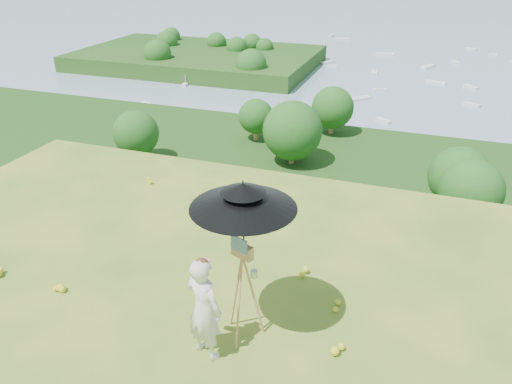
% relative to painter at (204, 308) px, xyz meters
% --- Properties ---
extents(forest_slope, '(140.00, 56.00, 22.00)m').
position_rel_painter_xyz_m(forest_slope, '(-0.49, 34.08, -29.77)').
color(forest_slope, '#0E330E').
rests_on(forest_slope, bay_water).
extents(shoreline_tier, '(170.00, 28.00, 8.00)m').
position_rel_painter_xyz_m(shoreline_tier, '(-0.49, 74.08, -36.77)').
color(shoreline_tier, slate).
rests_on(shoreline_tier, bay_water).
extents(bay_water, '(700.00, 700.00, 0.00)m').
position_rel_painter_xyz_m(bay_water, '(-0.49, 239.08, -34.77)').
color(bay_water, slate).
rests_on(bay_water, ground).
extents(peninsula, '(90.00, 60.00, 12.00)m').
position_rel_painter_xyz_m(peninsula, '(-75.49, 154.08, -29.77)').
color(peninsula, '#0E330E').
rests_on(peninsula, bay_water).
extents(slope_trees, '(110.00, 50.00, 6.00)m').
position_rel_painter_xyz_m(slope_trees, '(-0.49, 34.08, -15.77)').
color(slope_trees, '#164C17').
rests_on(slope_trees, forest_slope).
extents(harbor_town, '(110.00, 22.00, 5.00)m').
position_rel_painter_xyz_m(harbor_town, '(-0.49, 74.08, -30.27)').
color(harbor_town, silver).
rests_on(harbor_town, shoreline_tier).
extents(moored_boats, '(140.00, 140.00, 0.70)m').
position_rel_painter_xyz_m(moored_boats, '(-12.99, 160.08, -34.42)').
color(moored_boats, silver).
rests_on(moored_boats, bay_water).
extents(wildflowers, '(10.00, 10.50, 0.12)m').
position_rel_painter_xyz_m(wildflowers, '(-0.49, -0.67, -0.71)').
color(wildflowers, gold).
rests_on(wildflowers, ground).
extents(painter, '(0.65, 0.53, 1.55)m').
position_rel_painter_xyz_m(painter, '(0.00, 0.00, 0.00)').
color(painter, beige).
rests_on(painter, ground).
extents(field_easel, '(0.82, 0.82, 1.67)m').
position_rel_painter_xyz_m(field_easel, '(0.35, 0.50, 0.06)').
color(field_easel, '#A46B45').
rests_on(field_easel, ground).
extents(sun_umbrella, '(1.84, 1.84, 1.08)m').
position_rel_painter_xyz_m(sun_umbrella, '(0.37, 0.53, 1.14)').
color(sun_umbrella, black).
rests_on(sun_umbrella, field_easel).
extents(painter_cap, '(0.25, 0.27, 0.10)m').
position_rel_painter_xyz_m(painter_cap, '(0.00, 0.00, 0.73)').
color(painter_cap, '#E37D7C').
rests_on(painter_cap, painter).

